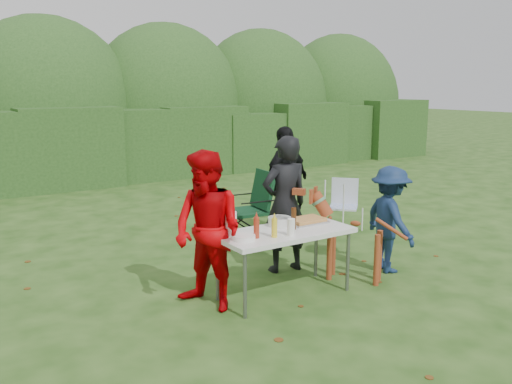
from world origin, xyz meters
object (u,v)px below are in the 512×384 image
mustard_bottle (274,228)px  person_cook (285,204)px  person_red_jacket (208,231)px  lawn_chair (343,205)px  person_black_puffy (286,180)px  dog (355,237)px  beer_bottle (294,218)px  folding_table (284,235)px  child (390,219)px  ketchup_bottle (256,228)px  paper_towel_roll (231,224)px  camping_chair (248,207)px

mustard_bottle → person_cook: bearing=48.3°
person_red_jacket → lawn_chair: size_ratio=2.02×
person_black_puffy → mustard_bottle: 2.86m
dog → beer_bottle: (-0.87, 0.06, 0.33)m
person_red_jacket → folding_table: bearing=58.7°
person_cook → person_red_jacket: person_cook is taller
child → beer_bottle: size_ratio=5.50×
person_cook → dog: bearing=130.3°
mustard_bottle → ketchup_bottle: ketchup_bottle is taller
mustard_bottle → beer_bottle: (0.36, 0.15, 0.02)m
person_red_jacket → lawn_chair: 3.65m
mustard_bottle → paper_towel_roll: size_ratio=0.77×
folding_table → person_red_jacket: 0.88m
folding_table → paper_towel_roll: size_ratio=5.77×
person_red_jacket → ketchup_bottle: bearing=40.8°
person_cook → ketchup_bottle: bearing=45.6°
ketchup_bottle → beer_bottle: 0.54m
dog → paper_towel_roll: dog is taller
mustard_bottle → dog: bearing=4.2°
child → camping_chair: 2.16m
folding_table → child: child is taller
person_black_puffy → dog: (-0.56, -2.15, -0.31)m
person_cook → dog: person_cook is taller
child → ketchup_bottle: size_ratio=6.00×
dog → beer_bottle: size_ratio=4.62×
person_cook → mustard_bottle: size_ratio=8.47×
dog → camping_chair: size_ratio=1.04×
dog → camping_chair: (-0.23, 2.01, 0.01)m
person_red_jacket → paper_towel_roll: bearing=61.9°
child → lawn_chair: size_ratio=1.62×
person_black_puffy → lawn_chair: size_ratio=2.05×
child → paper_towel_roll: size_ratio=5.08×
person_black_puffy → dog: size_ratio=1.51×
person_red_jacket → camping_chair: (1.61, 1.79, -0.29)m
person_black_puffy → paper_towel_roll: (-2.14, -1.96, 0.03)m
ketchup_bottle → paper_towel_roll: paper_towel_roll is taller
folding_table → person_black_puffy: person_black_puffy is taller
camping_chair → lawn_chair: size_ratio=1.31×
dog → lawn_chair: (1.44, 1.78, -0.12)m
person_red_jacket → ketchup_bottle: size_ratio=7.51×
camping_chair → beer_bottle: size_ratio=4.44×
child → paper_towel_roll: child is taller
person_black_puffy → folding_table: bearing=38.2°
person_black_puffy → ketchup_bottle: (-1.95, -2.16, 0.01)m
person_red_jacket → beer_bottle: (0.97, -0.16, 0.03)m
person_black_puffy → mustard_bottle: (-1.78, -2.24, 0.00)m
child → beer_bottle: 1.46m
ketchup_bottle → paper_towel_roll: 0.27m
beer_bottle → paper_towel_roll: 0.73m
dog → camping_chair: 2.02m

